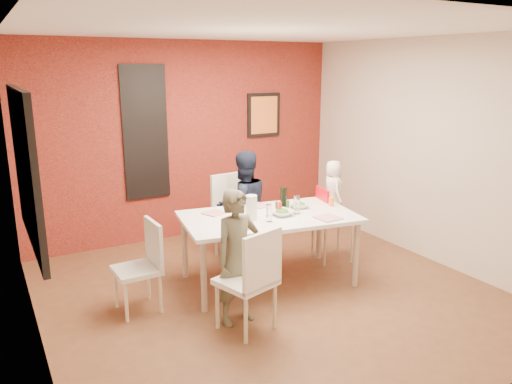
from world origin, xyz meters
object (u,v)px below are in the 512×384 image
chair_near (253,276)px  wine_bottle (284,199)px  chair_left (144,261)px  dining_table (269,221)px  high_chair (330,217)px  child_near (238,257)px  chair_far (233,211)px  child_far (243,207)px  paper_towel_roll (251,207)px  toddler (333,190)px

chair_near → wine_bottle: bearing=-150.6°
chair_left → dining_table: bearing=85.7°
high_chair → wine_bottle: wine_bottle is taller
child_near → wine_bottle: 1.19m
wine_bottle → chair_far: bearing=102.6°
child_near → child_far: bearing=52.4°
high_chair → chair_near: bearing=134.0°
chair_near → child_far: size_ratio=0.71×
chair_near → paper_towel_roll: 1.01m
chair_left → toddler: bearing=90.9°
chair_near → child_near: bearing=-100.6°
toddler → paper_towel_roll: size_ratio=2.71×
dining_table → paper_towel_roll: bearing=-170.1°
child_far → toddler: size_ratio=1.95×
high_chair → paper_towel_roll: size_ratio=3.55×
dining_table → chair_far: chair_far is taller
chair_near → toddler: (1.69, 1.05, 0.35)m
high_chair → toddler: (0.02, -0.01, 0.34)m
high_chair → child_far: 1.07m
chair_left → wine_bottle: wine_bottle is taller
chair_far → child_far: bearing=-93.5°
dining_table → high_chair: (0.99, 0.19, -0.15)m
high_chair → toddler: size_ratio=1.31×
child_near → paper_towel_roll: (0.47, 0.58, 0.27)m
chair_left → chair_far: bearing=119.3°
dining_table → paper_towel_roll: paper_towel_roll is taller
child_near → chair_near: bearing=-92.0°
child_far → wine_bottle: bearing=109.4°
child_near → wine_bottle: (0.93, 0.69, 0.27)m
dining_table → wine_bottle: 0.31m
child_far → paper_towel_roll: size_ratio=5.27×
child_near → high_chair: bearing=18.1°
child_near → child_far: (0.75, 1.30, 0.05)m
chair_far → chair_left: bearing=-153.8°
chair_far → toddler: toddler is taller
high_chair → paper_towel_roll: (-1.22, -0.23, 0.35)m
child_far → wine_bottle: 0.68m
chair_left → child_near: (0.69, -0.67, 0.14)m
chair_far → child_far: size_ratio=0.75×
toddler → child_far: bearing=78.3°
toddler → paper_towel_roll: bearing=115.6°
child_far → toddler: 1.10m
dining_table → toddler: 1.04m
dining_table → chair_far: bearing=87.9°
chair_far → high_chair: 1.20m
dining_table → child_far: child_far is taller
high_chair → child_near: bearing=127.2°
chair_far → child_near: child_near is taller
chair_near → wine_bottle: (0.91, 0.93, 0.36)m
chair_near → chair_left: chair_near is taller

